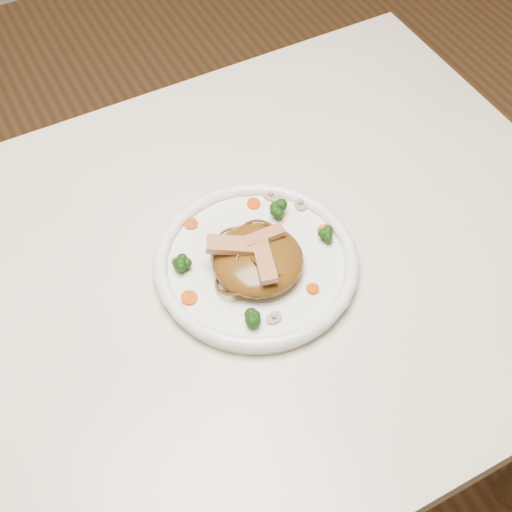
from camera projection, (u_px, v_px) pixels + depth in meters
name	position (u px, v px, depth m)	size (l,w,h in m)	color
ground	(220.00, 470.00, 1.57)	(4.00, 4.00, 0.00)	#53361C
table	(202.00, 319.00, 1.05)	(1.20, 0.80, 0.75)	silver
plate	(256.00, 265.00, 0.98)	(0.28, 0.28, 0.02)	white
noodle_mound	(258.00, 259.00, 0.95)	(0.13, 0.13, 0.04)	#583A10
chicken_a	(264.00, 236.00, 0.94)	(0.06, 0.02, 0.01)	tan
chicken_b	(235.00, 245.00, 0.93)	(0.08, 0.03, 0.01)	tan
chicken_c	(265.00, 261.00, 0.92)	(0.07, 0.02, 0.01)	tan
broccoli_0	(279.00, 210.00, 1.01)	(0.03, 0.03, 0.03)	#13390C
broccoli_1	(182.00, 264.00, 0.95)	(0.02, 0.02, 0.03)	#13390C
broccoli_2	(252.00, 319.00, 0.90)	(0.02, 0.02, 0.03)	#13390C
broccoli_3	(329.00, 235.00, 0.98)	(0.03, 0.03, 0.03)	#13390C
carrot_0	(254.00, 204.00, 1.03)	(0.02, 0.02, 0.01)	#D14107
carrot_1	(189.00, 298.00, 0.93)	(0.02, 0.02, 0.01)	#D14107
carrot_2	(325.00, 232.00, 1.00)	(0.02, 0.02, 0.01)	#D14107
carrot_3	(191.00, 224.00, 1.01)	(0.02, 0.02, 0.01)	#D14107
carrot_4	(313.00, 289.00, 0.94)	(0.02, 0.02, 0.01)	#D14107
mushroom_0	(274.00, 318.00, 0.91)	(0.02, 0.02, 0.01)	tan
mushroom_1	(301.00, 204.00, 1.03)	(0.03, 0.03, 0.01)	tan
mushroom_2	(179.00, 262.00, 0.97)	(0.02, 0.02, 0.01)	tan
mushroom_3	(271.00, 196.00, 1.04)	(0.03, 0.03, 0.01)	tan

